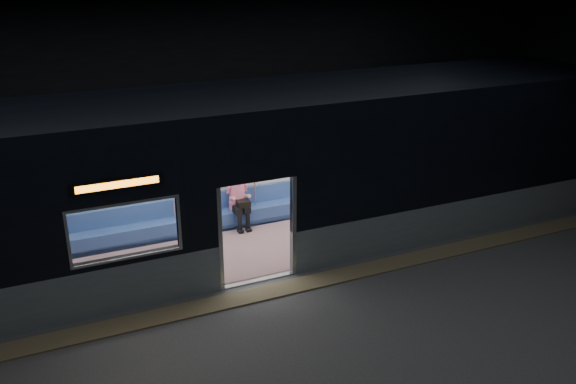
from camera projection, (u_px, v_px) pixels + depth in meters
station_floor at (280, 307)px, 10.88m from camera, size 24.00×14.00×0.01m
station_envelope at (279, 106)px, 9.56m from camera, size 24.00×14.00×5.00m
tactile_strip at (268, 292)px, 11.34m from camera, size 22.80×0.50×0.03m
metro_car at (230, 168)px, 12.38m from camera, size 18.00×3.04×3.35m
passenger at (238, 196)px, 13.82m from camera, size 0.37×0.63×1.30m
handbag at (243, 203)px, 13.69m from camera, size 0.35×0.33×0.14m
transit_map at (399, 140)px, 15.54m from camera, size 1.04×0.03×0.68m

